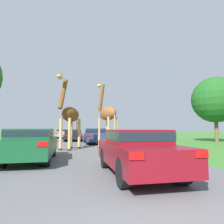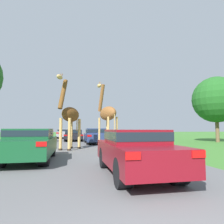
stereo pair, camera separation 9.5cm
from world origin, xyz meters
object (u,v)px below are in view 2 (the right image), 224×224
object	(u,v)px
car_queue_right	(64,133)
tree_left_edge	(216,100)
car_queue_left	(96,135)
car_far_ahead	(100,133)
car_verge_right	(30,143)
car_rear_follower	(73,135)
giraffe_near_road	(107,114)
car_lead_maroon	(135,150)
giraffe_companion	(70,116)

from	to	relation	value
car_queue_right	tree_left_edge	size ratio (longest dim) A/B	0.68
car_queue_left	car_far_ahead	world-z (taller)	car_queue_left
car_verge_right	car_rear_follower	distance (m)	14.39
giraffe_near_road	car_far_ahead	bearing A→B (deg)	68.25
car_far_ahead	car_rear_follower	size ratio (longest dim) A/B	0.89
car_queue_left	car_verge_right	world-z (taller)	car_queue_left
car_lead_maroon	car_queue_right	bearing A→B (deg)	97.08
giraffe_companion	car_verge_right	bearing A→B (deg)	98.39
car_verge_right	tree_left_edge	distance (m)	18.91
giraffe_near_road	car_queue_left	bearing A→B (deg)	76.44
giraffe_companion	car_verge_right	distance (m)	4.99
car_queue_left	car_rear_follower	size ratio (longest dim) A/B	0.93
tree_left_edge	giraffe_companion	bearing A→B (deg)	-163.75
giraffe_near_road	car_lead_maroon	size ratio (longest dim) A/B	1.20
giraffe_companion	car_rear_follower	size ratio (longest dim) A/B	1.01
car_rear_follower	tree_left_edge	distance (m)	15.86
giraffe_near_road	giraffe_companion	bearing A→B (deg)	166.53
car_queue_left	car_far_ahead	bearing A→B (deg)	79.56
giraffe_near_road	car_far_ahead	distance (m)	13.81
car_far_ahead	car_verge_right	world-z (taller)	car_far_ahead
car_rear_follower	tree_left_edge	world-z (taller)	tree_left_edge
car_queue_right	car_queue_left	distance (m)	11.84
car_queue_right	car_lead_maroon	bearing A→B (deg)	-82.92
car_far_ahead	giraffe_companion	bearing A→B (deg)	-106.10
car_lead_maroon	car_queue_left	xyz separation A→B (m)	(0.34, 12.82, 0.01)
car_verge_right	tree_left_edge	size ratio (longest dim) A/B	0.67
car_rear_follower	tree_left_edge	size ratio (longest dim) A/B	0.71
giraffe_near_road	car_rear_follower	world-z (taller)	giraffe_near_road
car_lead_maroon	car_far_ahead	size ratio (longest dim) A/B	0.98
car_lead_maroon	car_queue_left	size ratio (longest dim) A/B	0.93
car_far_ahead	tree_left_edge	xyz separation A→B (m)	(10.79, -9.43, 3.64)
car_verge_right	car_queue_right	bearing A→B (deg)	88.30
car_queue_right	car_far_ahead	size ratio (longest dim) A/B	1.07
car_queue_left	car_rear_follower	world-z (taller)	car_queue_left
giraffe_companion	tree_left_edge	world-z (taller)	tree_left_edge
giraffe_near_road	tree_left_edge	xyz separation A→B (m)	(12.20, 4.19, 1.94)
giraffe_companion	giraffe_near_road	bearing A→B (deg)	-149.57
car_rear_follower	giraffe_companion	bearing A→B (deg)	-91.95
car_queue_right	car_rear_follower	distance (m)	6.73
giraffe_companion	tree_left_edge	xyz separation A→B (m)	(14.75, 4.30, 2.13)
giraffe_companion	car_far_ahead	xyz separation A→B (m)	(3.96, 13.73, -1.51)
car_verge_right	car_far_ahead	bearing A→B (deg)	73.01
giraffe_near_road	car_queue_right	size ratio (longest dim) A/B	1.09
giraffe_near_road	car_lead_maroon	distance (m)	8.10
giraffe_near_road	car_lead_maroon	world-z (taller)	giraffe_near_road
car_queue_right	car_queue_left	size ratio (longest dim) A/B	1.02
car_rear_follower	giraffe_near_road	bearing A→B (deg)	-77.08
giraffe_companion	car_queue_right	xyz separation A→B (m)	(-0.99, 16.38, -1.51)
car_lead_maroon	car_far_ahead	bearing A→B (deg)	84.84
giraffe_companion	car_lead_maroon	bearing A→B (deg)	132.56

